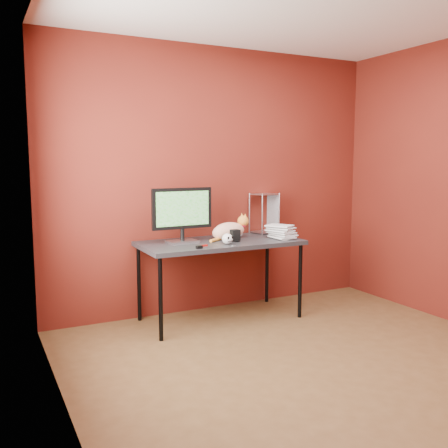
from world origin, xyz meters
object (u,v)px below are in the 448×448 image
monitor (182,212)px  cat (229,230)px  speaker (235,236)px  skull_mug (227,239)px  book_stack (276,163)px  desk (220,246)px

monitor → cat: 0.53m
cat → speaker: (-0.03, -0.17, -0.03)m
skull_mug → speaker: bearing=27.5°
monitor → book_stack: 0.99m
desk → skull_mug: (-0.02, -0.19, 0.10)m
cat → speaker: bearing=-107.8°
speaker → book_stack: book_stack is taller
cat → monitor: bearing=172.8°
cat → speaker: size_ratio=4.38×
desk → monitor: (-0.35, 0.07, 0.33)m
desk → monitor: 0.49m
monitor → speaker: size_ratio=5.25×
desk → speaker: speaker is taller
monitor → cat: (0.49, 0.01, -0.20)m
desk → speaker: bearing=-37.6°
speaker → book_stack: bearing=-8.3°
desk → skull_mug: skull_mug is taller
monitor → skull_mug: monitor is taller
cat → skull_mug: 0.32m
desk → monitor: bearing=169.2°
book_stack → cat: bearing=150.6°
desk → speaker: size_ratio=13.58×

